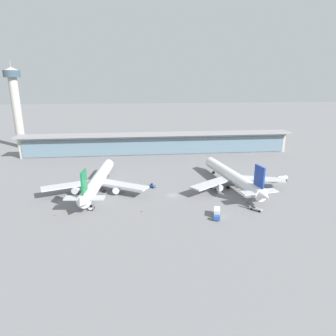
{
  "coord_description": "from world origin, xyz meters",
  "views": [
    {
      "loc": [
        -16.03,
        -124.07,
        49.75
      ],
      "look_at": [
        0.0,
        17.89,
        7.8
      ],
      "focal_mm": 31.47,
      "sensor_mm": 36.0,
      "label": 1
    }
  ],
  "objects_px": {
    "service_truck_under_wing_yellow": "(280,178)",
    "service_truck_near_nose_white": "(214,187)",
    "safety_cone_alpha": "(54,215)",
    "service_truck_at_far_stand_white": "(91,208)",
    "safety_cone_bravo": "(66,210)",
    "airliner_left_stand": "(98,181)",
    "airliner_centre_stand": "(233,177)",
    "service_truck_on_taxiway_blue": "(152,186)",
    "safety_cone_charlie": "(142,211)",
    "control_tower": "(15,101)",
    "service_truck_mid_apron_grey": "(256,209)",
    "service_truck_by_tail_blue": "(217,213)"
  },
  "relations": [
    {
      "from": "service_truck_under_wing_yellow",
      "to": "service_truck_near_nose_white",
      "type": "bearing_deg",
      "value": -170.02
    },
    {
      "from": "service_truck_under_wing_yellow",
      "to": "safety_cone_alpha",
      "type": "distance_m",
      "value": 109.81
    },
    {
      "from": "service_truck_at_far_stand_white",
      "to": "safety_cone_bravo",
      "type": "bearing_deg",
      "value": -179.26
    },
    {
      "from": "service_truck_under_wing_yellow",
      "to": "service_truck_at_far_stand_white",
      "type": "bearing_deg",
      "value": -165.1
    },
    {
      "from": "airliner_left_stand",
      "to": "service_truck_at_far_stand_white",
      "type": "relative_size",
      "value": 20.1
    },
    {
      "from": "airliner_centre_stand",
      "to": "safety_cone_alpha",
      "type": "height_order",
      "value": "airliner_centre_stand"
    },
    {
      "from": "service_truck_under_wing_yellow",
      "to": "service_truck_on_taxiway_blue",
      "type": "bearing_deg",
      "value": -178.59
    },
    {
      "from": "service_truck_near_nose_white",
      "to": "safety_cone_bravo",
      "type": "bearing_deg",
      "value": -164.44
    },
    {
      "from": "airliner_centre_stand",
      "to": "safety_cone_charlie",
      "type": "relative_size",
      "value": 90.87
    },
    {
      "from": "service_truck_near_nose_white",
      "to": "airliner_left_stand",
      "type": "bearing_deg",
      "value": 177.07
    },
    {
      "from": "airliner_centre_stand",
      "to": "service_truck_on_taxiway_blue",
      "type": "relative_size",
      "value": 19.62
    },
    {
      "from": "service_truck_on_taxiway_blue",
      "to": "control_tower",
      "type": "xyz_separation_m",
      "value": [
        -97.19,
        105.21,
        34.82
      ]
    },
    {
      "from": "airliner_centre_stand",
      "to": "service_truck_mid_apron_grey",
      "type": "distance_m",
      "value": 28.17
    },
    {
      "from": "service_truck_near_nose_white",
      "to": "service_truck_under_wing_yellow",
      "type": "xyz_separation_m",
      "value": [
        37.06,
        6.52,
        0.9
      ]
    },
    {
      "from": "service_truck_under_wing_yellow",
      "to": "service_truck_at_far_stand_white",
      "type": "xyz_separation_m",
      "value": [
        -92.53,
        -24.63,
        -0.83
      ]
    },
    {
      "from": "service_truck_by_tail_blue",
      "to": "service_truck_at_far_stand_white",
      "type": "xyz_separation_m",
      "value": [
        -48.68,
        12.17,
        -0.82
      ]
    },
    {
      "from": "control_tower",
      "to": "safety_cone_bravo",
      "type": "distance_m",
      "value": 146.49
    },
    {
      "from": "service_truck_mid_apron_grey",
      "to": "service_truck_on_taxiway_blue",
      "type": "distance_m",
      "value": 50.6
    },
    {
      "from": "airliner_left_stand",
      "to": "airliner_centre_stand",
      "type": "distance_m",
      "value": 64.77
    },
    {
      "from": "service_truck_under_wing_yellow",
      "to": "safety_cone_charlie",
      "type": "height_order",
      "value": "service_truck_under_wing_yellow"
    },
    {
      "from": "service_truck_mid_apron_grey",
      "to": "service_truck_by_tail_blue",
      "type": "xyz_separation_m",
      "value": [
        -17.14,
        -3.88,
        0.88
      ]
    },
    {
      "from": "safety_cone_alpha",
      "to": "control_tower",
      "type": "bearing_deg",
      "value": 113.58
    },
    {
      "from": "airliner_left_stand",
      "to": "service_truck_near_nose_white",
      "type": "relative_size",
      "value": 10.1
    },
    {
      "from": "service_truck_on_taxiway_blue",
      "to": "service_truck_mid_apron_grey",
      "type": "bearing_deg",
      "value": -38.18
    },
    {
      "from": "service_truck_under_wing_yellow",
      "to": "safety_cone_bravo",
      "type": "relative_size",
      "value": 12.69
    },
    {
      "from": "service_truck_mid_apron_grey",
      "to": "service_truck_by_tail_blue",
      "type": "bearing_deg",
      "value": -167.23
    },
    {
      "from": "service_truck_near_nose_white",
      "to": "safety_cone_bravo",
      "type": "relative_size",
      "value": 9.02
    },
    {
      "from": "safety_cone_charlie",
      "to": "service_truck_mid_apron_grey",
      "type": "bearing_deg",
      "value": -4.92
    },
    {
      "from": "service_truck_at_far_stand_white",
      "to": "control_tower",
      "type": "bearing_deg",
      "value": 119.03
    },
    {
      "from": "control_tower",
      "to": "service_truck_on_taxiway_blue",
      "type": "bearing_deg",
      "value": -47.27
    },
    {
      "from": "service_truck_on_taxiway_blue",
      "to": "control_tower",
      "type": "bearing_deg",
      "value": 132.73
    },
    {
      "from": "service_truck_near_nose_white",
      "to": "service_truck_mid_apron_grey",
      "type": "bearing_deg",
      "value": -68.58
    },
    {
      "from": "airliner_left_stand",
      "to": "safety_cone_charlie",
      "type": "height_order",
      "value": "airliner_left_stand"
    },
    {
      "from": "service_truck_near_nose_white",
      "to": "safety_cone_charlie",
      "type": "bearing_deg",
      "value": -147.56
    },
    {
      "from": "airliner_centre_stand",
      "to": "service_truck_at_far_stand_white",
      "type": "xyz_separation_m",
      "value": [
        -65.2,
        -19.51,
        -4.47
      ]
    },
    {
      "from": "airliner_left_stand",
      "to": "service_truck_under_wing_yellow",
      "type": "distance_m",
      "value": 92.23
    },
    {
      "from": "airliner_left_stand",
      "to": "safety_cone_bravo",
      "type": "bearing_deg",
      "value": -116.4
    },
    {
      "from": "service_truck_by_tail_blue",
      "to": "service_truck_on_taxiway_blue",
      "type": "distance_m",
      "value": 41.82
    },
    {
      "from": "safety_cone_charlie",
      "to": "service_truck_near_nose_white",
      "type": "bearing_deg",
      "value": 32.44
    },
    {
      "from": "service_truck_by_tail_blue",
      "to": "control_tower",
      "type": "bearing_deg",
      "value": 130.49
    },
    {
      "from": "airliner_centre_stand",
      "to": "service_truck_on_taxiway_blue",
      "type": "distance_m",
      "value": 39.56
    },
    {
      "from": "airliner_centre_stand",
      "to": "control_tower",
      "type": "bearing_deg",
      "value": 141.44
    },
    {
      "from": "service_truck_at_far_stand_white",
      "to": "service_truck_mid_apron_grey",
      "type": "bearing_deg",
      "value": -7.17
    },
    {
      "from": "service_truck_near_nose_white",
      "to": "service_truck_under_wing_yellow",
      "type": "distance_m",
      "value": 37.64
    },
    {
      "from": "service_truck_mid_apron_grey",
      "to": "safety_cone_charlie",
      "type": "xyz_separation_m",
      "value": [
        -45.68,
        3.93,
        -0.49
      ]
    },
    {
      "from": "control_tower",
      "to": "safety_cone_charlie",
      "type": "relative_size",
      "value": 93.26
    },
    {
      "from": "service_truck_under_wing_yellow",
      "to": "safety_cone_charlie",
      "type": "distance_m",
      "value": 77.99
    },
    {
      "from": "service_truck_on_taxiway_blue",
      "to": "safety_cone_alpha",
      "type": "distance_m",
      "value": 47.79
    },
    {
      "from": "service_truck_under_wing_yellow",
      "to": "service_truck_mid_apron_grey",
      "type": "relative_size",
      "value": 1.5
    },
    {
      "from": "service_truck_by_tail_blue",
      "to": "safety_cone_alpha",
      "type": "height_order",
      "value": "service_truck_by_tail_blue"
    }
  ]
}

